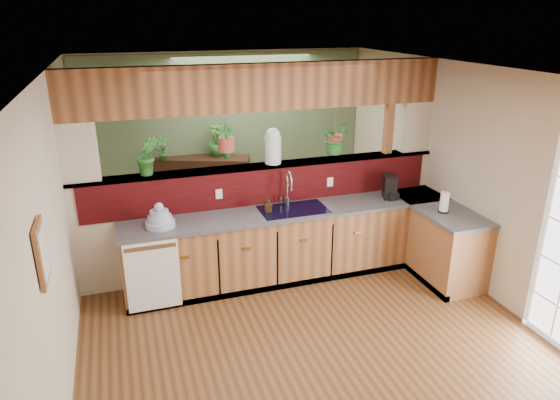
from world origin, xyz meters
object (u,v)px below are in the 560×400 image
object	(u,v)px
faucet	(288,187)
glass_jar	(273,146)
paper_towel	(444,203)
shelving_console	(201,188)
coffee_maker	(390,188)
soap_dispenser	(268,205)
dish_stack	(160,219)

from	to	relation	value
faucet	glass_jar	world-z (taller)	glass_jar
paper_towel	shelving_console	world-z (taller)	paper_towel
paper_towel	glass_jar	xyz separation A→B (m)	(-1.82, 1.02, 0.59)
faucet	coffee_maker	xyz separation A→B (m)	(1.33, -0.16, -0.10)
faucet	glass_jar	size ratio (longest dim) A/B	1.00
soap_dispenser	coffee_maker	distance (m)	1.63
soap_dispenser	shelving_console	world-z (taller)	soap_dispenser
faucet	shelving_console	size ratio (longest dim) A/B	0.29
glass_jar	shelving_console	size ratio (longest dim) A/B	0.29
coffee_maker	paper_towel	distance (m)	0.74
soap_dispenser	glass_jar	bearing A→B (deg)	63.70
faucet	paper_towel	size ratio (longest dim) A/B	1.66
shelving_console	coffee_maker	bearing A→B (deg)	-27.12
faucet	shelving_console	world-z (taller)	faucet
paper_towel	glass_jar	size ratio (longest dim) A/B	0.60
glass_jar	shelving_console	world-z (taller)	glass_jar
faucet	soap_dispenser	xyz separation A→B (m)	(-0.30, -0.13, -0.15)
soap_dispenser	shelving_console	bearing A→B (deg)	101.03
faucet	glass_jar	bearing A→B (deg)	119.57
dish_stack	glass_jar	distance (m)	1.63
coffee_maker	glass_jar	bearing A→B (deg)	-173.03
dish_stack	soap_dispenser	size ratio (longest dim) A/B	1.78
glass_jar	shelving_console	bearing A→B (deg)	107.85
paper_towel	glass_jar	bearing A→B (deg)	150.69
soap_dispenser	coffee_maker	size ratio (longest dim) A/B	0.62
faucet	dish_stack	size ratio (longest dim) A/B	1.36
shelving_console	soap_dispenser	bearing A→B (deg)	-58.38
soap_dispenser	coffee_maker	xyz separation A→B (m)	(1.63, -0.02, 0.04)
paper_towel	glass_jar	distance (m)	2.16
faucet	paper_towel	world-z (taller)	faucet
dish_stack	faucet	bearing A→B (deg)	6.78
coffee_maker	glass_jar	world-z (taller)	glass_jar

